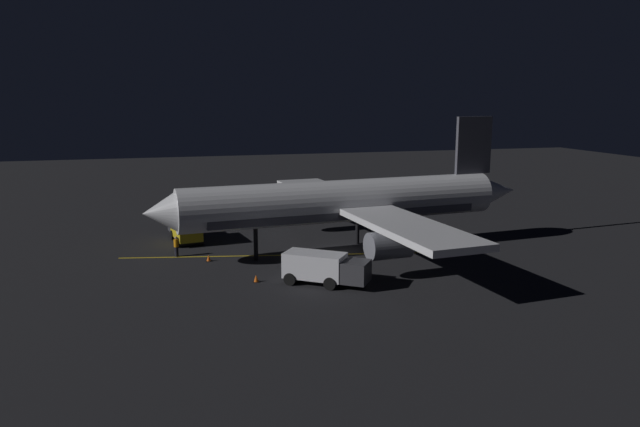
{
  "coord_description": "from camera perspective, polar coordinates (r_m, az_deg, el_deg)",
  "views": [
    {
      "loc": [
        -47.8,
        15.15,
        13.17
      ],
      "look_at": [
        0.0,
        2.0,
        3.5
      ],
      "focal_mm": 33.38,
      "sensor_mm": 36.0,
      "label": 1
    }
  ],
  "objects": [
    {
      "name": "traffic_cone_near_left",
      "position": [
        49.67,
        -10.63,
        -4.23
      ],
      "size": [
        0.5,
        0.5,
        0.55
      ],
      "color": "#EA590F",
      "rests_on": "ground_plane"
    },
    {
      "name": "baggage_truck",
      "position": [
        56.76,
        -12.82,
        -1.29
      ],
      "size": [
        6.58,
        3.06,
        2.57
      ],
      "color": "gold",
      "rests_on": "ground_plane"
    },
    {
      "name": "catering_truck",
      "position": [
        42.63,
        0.31,
        -5.28
      ],
      "size": [
        5.25,
        6.16,
        2.27
      ],
      "color": "silver",
      "rests_on": "ground_plane"
    },
    {
      "name": "apron_guide_stripe",
      "position": [
        50.81,
        -2.18,
        -3.99
      ],
      "size": [
        6.17,
        29.37,
        0.01
      ],
      "primitive_type": "cube",
      "rotation": [
        0.0,
        0.0,
        -0.2
      ],
      "color": "gold",
      "rests_on": "ground_plane"
    },
    {
      "name": "airliner",
      "position": [
        51.15,
        2.78,
        1.03
      ],
      "size": [
        33.22,
        34.46,
        11.5
      ],
      "color": "white",
      "rests_on": "ground_plane"
    },
    {
      "name": "ground_crew_worker",
      "position": [
        51.48,
        -13.61,
        -3.08
      ],
      "size": [
        0.4,
        0.4,
        1.74
      ],
      "color": "black",
      "rests_on": "ground_plane"
    },
    {
      "name": "traffic_cone_under_wing",
      "position": [
        51.43,
        -2.64,
        -3.52
      ],
      "size": [
        0.5,
        0.5,
        0.55
      ],
      "color": "#EA590F",
      "rests_on": "ground_plane"
    },
    {
      "name": "ground_plane",
      "position": [
        51.87,
        2.14,
        -3.79
      ],
      "size": [
        180.0,
        180.0,
        0.2
      ],
      "primitive_type": "cube",
      "color": "black"
    },
    {
      "name": "traffic_cone_near_right",
      "position": [
        43.69,
        -6.15,
        -6.23
      ],
      "size": [
        0.5,
        0.5,
        0.55
      ],
      "color": "#EA590F",
      "rests_on": "ground_plane"
    }
  ]
}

